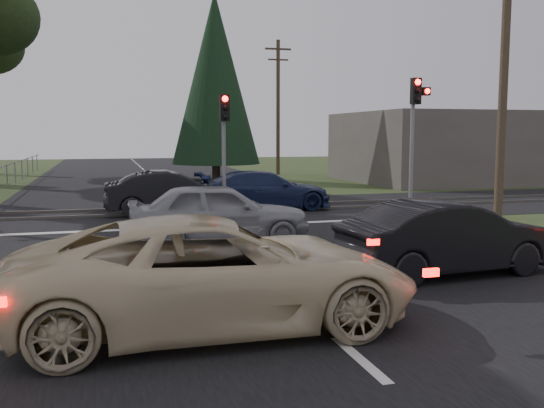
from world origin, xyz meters
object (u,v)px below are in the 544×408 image
object	(u,v)px
utility_pole_near	(504,68)
utility_pole_far	(213,115)
dark_hatchback	(449,238)
traffic_signal_center	(224,133)
cream_coupe	(215,273)
traffic_signal_right	(415,118)
blue_sedan	(264,191)
silver_car	(219,213)
dark_car_far	(171,193)
utility_pole_mid	(278,105)

from	to	relation	value
utility_pole_near	utility_pole_far	xyz separation A→B (m)	(0.00, 49.00, 0.00)
utility_pole_far	dark_hatchback	xyz separation A→B (m)	(-4.94, -54.23, -3.99)
traffic_signal_center	cream_coupe	size ratio (longest dim) A/B	0.70
traffic_signal_center	utility_pole_near	bearing A→B (deg)	-31.95
traffic_signal_right	blue_sedan	xyz separation A→B (m)	(-4.89, 2.15, -2.60)
utility_pole_near	utility_pole_far	distance (m)	49.00
utility_pole_near	blue_sedan	world-z (taller)	utility_pole_near
utility_pole_near	utility_pole_far	bearing A→B (deg)	90.00
traffic_signal_right	traffic_signal_center	world-z (taller)	traffic_signal_right
utility_pole_far	silver_car	bearing A→B (deg)	-99.95
utility_pole_far	cream_coupe	size ratio (longest dim) A/B	1.55
traffic_signal_center	utility_pole_far	xyz separation A→B (m)	(7.50, 44.32, 1.92)
cream_coupe	silver_car	bearing A→B (deg)	-11.35
traffic_signal_center	silver_car	xyz separation A→B (m)	(-1.20, -5.29, -2.02)
traffic_signal_right	utility_pole_near	world-z (taller)	utility_pole_near
traffic_signal_right	silver_car	size ratio (longest dim) A/B	1.02
dark_car_far	traffic_signal_center	bearing A→B (deg)	-112.71
dark_hatchback	utility_pole_near	bearing A→B (deg)	-48.91
utility_pole_near	dark_car_far	xyz separation A→B (m)	(-9.25, 5.43, -3.98)
utility_pole_mid	blue_sedan	xyz separation A→B (m)	(-5.85, -18.38, -4.01)
utility_pole_far	blue_sedan	bearing A→B (deg)	-97.68
silver_car	dark_car_far	bearing A→B (deg)	9.21
utility_pole_mid	cream_coupe	world-z (taller)	utility_pole_mid
utility_pole_mid	silver_car	world-z (taller)	utility_pole_mid
traffic_signal_right	cream_coupe	xyz separation A→B (m)	(-9.05, -10.76, -2.51)
utility_pole_mid	blue_sedan	distance (m)	19.70
dark_hatchback	blue_sedan	xyz separation A→B (m)	(-0.90, 10.85, -0.02)
cream_coupe	dark_hatchback	distance (m)	5.46
utility_pole_near	dark_car_far	distance (m)	11.44
utility_pole_far	dark_car_far	xyz separation A→B (m)	(-9.25, -43.57, -3.98)
utility_pole_near	utility_pole_mid	world-z (taller)	same
utility_pole_near	dark_hatchback	size ratio (longest dim) A/B	2.02
traffic_signal_center	blue_sedan	distance (m)	2.83
traffic_signal_right	dark_hatchback	xyz separation A→B (m)	(-3.99, -8.70, -2.58)
dark_hatchback	traffic_signal_right	bearing A→B (deg)	-30.14
utility_pole_mid	dark_car_far	size ratio (longest dim) A/B	1.98
traffic_signal_center	utility_pole_far	size ratio (longest dim) A/B	0.46
utility_pole_near	dark_hatchback	xyz separation A→B (m)	(-4.94, -5.23, -3.99)
traffic_signal_center	utility_pole_mid	size ratio (longest dim) A/B	0.46
traffic_signal_center	dark_hatchback	size ratio (longest dim) A/B	0.92
utility_pole_mid	blue_sedan	bearing A→B (deg)	-107.65
utility_pole_mid	silver_car	distance (m)	26.40
cream_coupe	blue_sedan	distance (m)	13.56
blue_sedan	dark_car_far	distance (m)	3.41
utility_pole_near	blue_sedan	size ratio (longest dim) A/B	1.82
dark_hatchback	silver_car	distance (m)	5.95
traffic_signal_center	utility_pole_far	bearing A→B (deg)	80.40
traffic_signal_right	cream_coupe	size ratio (longest dim) A/B	0.81
utility_pole_mid	dark_car_far	distance (m)	21.12
utility_pole_near	cream_coupe	size ratio (longest dim) A/B	1.55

